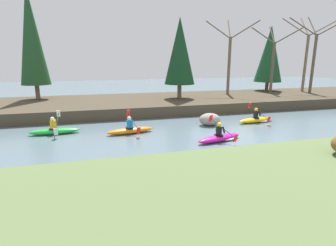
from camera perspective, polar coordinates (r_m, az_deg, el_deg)
name	(u,v)px	position (r m, az deg, el deg)	size (l,w,h in m)	color
ground_plane	(238,137)	(14.84, 15.00, -2.98)	(90.00, 90.00, 0.00)	slate
riverbank_far	(181,102)	(23.73, 2.88, 4.58)	(44.00, 8.58, 0.83)	#473D2D
conifer_tree_far_left	(31,36)	(25.06, -27.65, 16.42)	(2.34, 2.34, 9.13)	brown
conifer_tree_left	(180,51)	(22.86, 2.58, 15.32)	(2.59, 2.59, 6.76)	brown
conifer_tree_mid_left	(270,54)	(30.80, 21.24, 13.79)	(2.89, 2.89, 6.81)	brown
bare_tree_upstream	(229,59)	(26.59, 13.19, 13.44)	(3.95, 3.90, 7.20)	brown
bare_tree_mid_upstream	(273,62)	(28.56, 21.85, 12.32)	(3.67, 3.62, 6.66)	brown
bare_tree_mid_downstream	(314,57)	(30.71, 29.15, 12.52)	(4.21, 4.16, 7.70)	brown
bare_tree_downstream	(306,56)	(31.67, 27.82, 12.74)	(4.26, 4.21, 7.80)	#7A664C
kayaker_lead	(257,119)	(18.69, 18.87, 0.74)	(2.80, 2.07, 1.20)	yellow
kayaker_middle	(221,137)	(13.90, 11.47, -3.04)	(2.77, 2.04, 1.20)	#C61999
kayaker_trailing	(131,130)	(15.14, -8.11, -1.45)	(2.80, 2.07, 1.20)	orange
kayaker_far_back	(55,130)	(16.17, -23.39, -1.48)	(2.77, 2.06, 1.20)	green
boulder_midstream	(210,119)	(17.04, 9.07, 0.81)	(1.40, 1.10, 0.79)	gray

